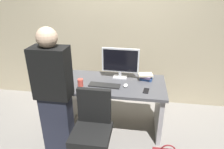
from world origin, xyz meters
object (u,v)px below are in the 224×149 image
(desk, at_px, (113,97))
(cell_phone, at_px, (146,91))
(keyboard, at_px, (104,85))
(person_at_desk, at_px, (55,97))
(book_stack, at_px, (146,77))
(monitor, at_px, (120,62))
(mouse, at_px, (126,85))
(cup_near_keyboard, at_px, (80,83))
(office_chair, at_px, (93,133))

(desk, xyz_separation_m, cell_phone, (0.47, -0.18, 0.23))
(desk, bearing_deg, keyboard, -130.00)
(person_at_desk, height_order, book_stack, person_at_desk)
(person_at_desk, distance_m, monitor, 1.08)
(keyboard, relative_size, mouse, 4.30)
(person_at_desk, relative_size, keyboard, 3.81)
(cup_near_keyboard, bearing_deg, cell_phone, -0.76)
(cup_near_keyboard, bearing_deg, person_at_desk, -108.48)
(mouse, bearing_deg, desk, 155.21)
(desk, relative_size, person_at_desk, 0.90)
(office_chair, relative_size, cell_phone, 6.53)
(person_at_desk, xyz_separation_m, mouse, (0.77, 0.56, -0.08))
(office_chair, distance_m, cell_phone, 0.87)
(desk, height_order, keyboard, keyboard)
(desk, xyz_separation_m, office_chair, (-0.13, -0.71, -0.09))
(person_at_desk, relative_size, mouse, 16.39)
(desk, relative_size, mouse, 14.83)
(monitor, distance_m, keyboard, 0.43)
(person_at_desk, distance_m, cell_phone, 1.15)
(person_at_desk, distance_m, mouse, 0.95)
(office_chair, xyz_separation_m, person_at_desk, (-0.45, 0.07, 0.41))
(monitor, bearing_deg, person_at_desk, -128.65)
(cup_near_keyboard, xyz_separation_m, cell_phone, (0.89, -0.01, -0.05))
(desk, distance_m, cell_phone, 0.55)
(office_chair, distance_m, cup_near_keyboard, 0.72)
(mouse, distance_m, book_stack, 0.38)
(desk, height_order, monitor, monitor)
(office_chair, xyz_separation_m, keyboard, (0.04, 0.60, 0.33))
(book_stack, xyz_separation_m, cell_phone, (0.01, -0.35, -0.05))
(desk, height_order, book_stack, book_stack)
(office_chair, height_order, monitor, monitor)
(office_chair, bearing_deg, book_stack, 56.02)
(monitor, relative_size, cell_phone, 3.76)
(book_stack, bearing_deg, person_at_desk, -141.99)
(office_chair, xyz_separation_m, mouse, (0.32, 0.62, 0.34))
(cup_near_keyboard, relative_size, book_stack, 0.46)
(office_chair, xyz_separation_m, book_stack, (0.60, 0.88, 0.37))
(office_chair, distance_m, book_stack, 1.13)
(mouse, bearing_deg, person_at_desk, -144.27)
(mouse, bearing_deg, book_stack, 43.81)
(keyboard, xyz_separation_m, book_stack, (0.56, 0.28, 0.04))
(cup_near_keyboard, bearing_deg, desk, 21.50)
(cup_near_keyboard, distance_m, book_stack, 0.94)
(mouse, distance_m, cup_near_keyboard, 0.62)
(office_chair, relative_size, mouse, 9.40)
(monitor, relative_size, mouse, 5.41)
(mouse, bearing_deg, cell_phone, -17.50)
(keyboard, height_order, book_stack, book_stack)
(monitor, xyz_separation_m, mouse, (0.11, -0.28, -0.24))
(mouse, bearing_deg, office_chair, -117.49)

